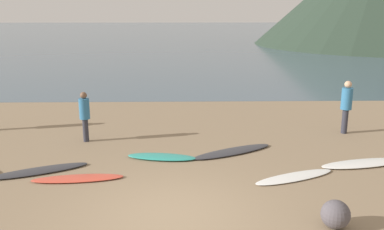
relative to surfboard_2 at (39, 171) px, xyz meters
The scene contains 11 objects.
ground_plane 8.37m from the surfboard_2, 66.02° to the left, with size 120.00×120.00×0.20m, color #8C7559.
ocean_water 58.20m from the surfboard_2, 86.65° to the left, with size 140.00×100.00×0.01m, color #475B6B.
surfboard_2 is the anchor object (origin of this frame).
surfboard_3 1.21m from the surfboard_2, 24.60° to the right, with size 2.18×0.50×0.07m, color #D84C38.
surfboard_4 3.19m from the surfboard_2, 16.92° to the left, with size 1.90×0.57×0.10m, color teal.
surfboard_5 5.23m from the surfboard_2, 14.98° to the left, with size 2.58×0.56×0.08m, color #333338.
surfboard_6 6.37m from the surfboard_2, ahead, with size 2.23×0.49×0.06m, color white.
surfboard_7 8.40m from the surfboard_2, ahead, with size 2.43×0.59×0.09m, color white.
person_0 2.74m from the surfboard_2, 75.65° to the left, with size 0.31×0.31×1.56m.
person_2 9.56m from the surfboard_2, 19.71° to the left, with size 0.35×0.35×1.75m.
beach_rock_far 7.11m from the surfboard_2, 24.00° to the right, with size 0.55×0.55×0.55m, color #524C51.
Camera 1 is at (0.24, -7.62, 4.03)m, focal length 39.34 mm.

